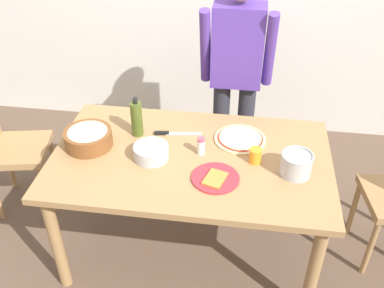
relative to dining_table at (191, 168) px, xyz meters
name	(u,v)px	position (x,y,z in m)	size (l,w,h in m)	color
ground	(191,246)	(0.00, 0.00, -0.67)	(8.00, 8.00, 0.00)	brown
dining_table	(191,168)	(0.00, 0.00, 0.00)	(1.60, 0.96, 0.76)	#A37A4C
person_cook	(236,71)	(0.20, 0.76, 0.27)	(0.49, 0.25, 1.62)	#2D2D38
chair_wooden_left	(6,142)	(-1.32, 0.26, -0.13)	(0.47, 0.47, 0.95)	#A37A4C
pizza_raw_on_board	(240,139)	(0.27, 0.20, 0.10)	(0.31, 0.31, 0.02)	beige
plate_with_slice	(215,178)	(0.16, -0.18, 0.10)	(0.26, 0.26, 0.02)	red
popcorn_bowl	(88,137)	(-0.61, 0.02, 0.15)	(0.28, 0.28, 0.11)	brown
mixing_bowl_steel	(151,152)	(-0.22, -0.05, 0.13)	(0.20, 0.20, 0.08)	#B7B7BC
olive_oil_bottle	(137,119)	(-0.35, 0.18, 0.20)	(0.07, 0.07, 0.26)	#47561E
steel_pot	(296,164)	(0.58, -0.07, 0.16)	(0.17, 0.17, 0.13)	#B7B7BC
cup_orange	(255,156)	(0.36, 0.00, 0.13)	(0.07, 0.07, 0.09)	orange
salt_shaker	(201,146)	(0.05, 0.03, 0.14)	(0.04, 0.04, 0.11)	white
chef_knife	(172,133)	(-0.15, 0.20, 0.10)	(0.29, 0.07, 0.02)	silver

